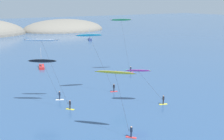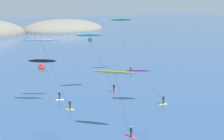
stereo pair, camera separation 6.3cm
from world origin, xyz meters
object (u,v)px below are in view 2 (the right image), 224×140
sailboat_far (90,39)px  kitesurfer_yellow (116,78)px  sailboat_near (42,66)px  kitesurfer_green (122,24)px  kitesurfer_white (44,46)px  kitesurfer_black (44,64)px  kitesurfer_magenta (140,73)px  kitesurfer_cyan (91,40)px

sailboat_far → kitesurfer_yellow: (-43.93, -89.96, 7.75)m
sailboat_near → kitesurfer_green: bearing=-47.4°
sailboat_near → kitesurfer_green: (15.62, -17.01, 12.04)m
kitesurfer_green → kitesurfer_white: size_ratio=1.14×
sailboat_near → kitesurfer_black: bearing=-107.2°
sailboat_far → kitesurfer_magenta: 88.47m
kitesurfer_black → kitesurfer_green: (23.70, 9.10, 5.71)m
kitesurfer_yellow → kitesurfer_cyan: bearing=71.5°
sailboat_far → kitesurfer_green: (-23.45, -61.33, 12.04)m
kitesurfer_magenta → sailboat_near: bearing=98.6°
kitesurfer_green → kitesurfer_white: (-25.08, -13.82, -1.66)m
sailboat_far → kitesurfer_yellow: 100.41m
sailboat_far → kitesurfer_green: size_ratio=0.42×
kitesurfer_black → kitesurfer_white: (-1.38, -4.71, 4.05)m
kitesurfer_green → sailboat_far: bearing=69.1°
sailboat_far → kitesurfer_green: 66.76m
sailboat_near → kitesurfer_black: size_ratio=0.74×
sailboat_far → kitesurfer_black: 85.00m
kitesurfer_yellow → kitesurfer_magenta: 13.58m
kitesurfer_magenta → kitesurfer_white: (-15.10, 6.60, 5.22)m
kitesurfer_yellow → kitesurfer_magenta: size_ratio=1.39×
kitesurfer_green → kitesurfer_magenta: kitesurfer_green is taller
sailboat_near → kitesurfer_white: kitesurfer_white is taller
sailboat_near → kitesurfer_magenta: kitesurfer_magenta is taller
kitesurfer_white → kitesurfer_black: bearing=73.7°
kitesurfer_black → kitesurfer_yellow: bearing=-80.6°
sailboat_far → kitesurfer_yellow: size_ratio=0.62×
sailboat_far → kitesurfer_cyan: (-37.78, -71.59, 10.30)m
kitesurfer_green → kitesurfer_cyan: bearing=-144.4°
kitesurfer_yellow → kitesurfer_cyan: (6.15, 18.37, 2.55)m
sailboat_near → kitesurfer_black: 28.06m
kitesurfer_yellow → kitesurfer_white: 15.72m
kitesurfer_green → kitesurfer_yellow: size_ratio=1.48×
sailboat_far → kitesurfer_cyan: 81.60m
kitesurfer_white → kitesurfer_cyan: bearing=18.3°
kitesurfer_magenta → kitesurfer_white: bearing=156.4°
sailboat_near → kitesurfer_white: 33.87m
sailboat_near → sailboat_far: same height
kitesurfer_black → kitesurfer_magenta: (13.72, -11.32, -1.17)m
kitesurfer_yellow → kitesurfer_cyan: size_ratio=0.78×
kitesurfer_black → kitesurfer_cyan: size_ratio=0.66×
kitesurfer_green → kitesurfer_magenta: 23.75m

